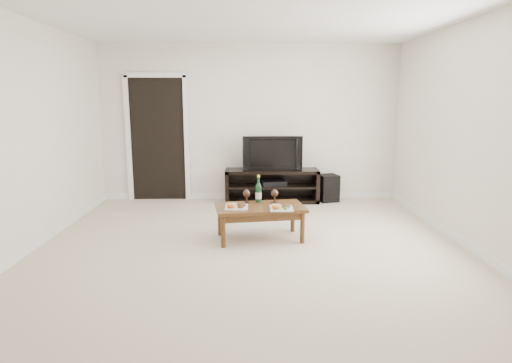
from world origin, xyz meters
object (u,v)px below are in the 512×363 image
Objects in this scene: media_console at (272,186)px; coffee_table at (260,223)px; subwoofer at (328,188)px; television at (272,153)px.

coffee_table is (-0.26, -1.96, -0.07)m from media_console.
subwoofer is at bearing 1.54° from media_console.
television is at bearing 167.53° from subwoofer.
media_console is 1.98m from coffee_table.
coffee_table is at bearing -135.39° from subwoofer.
television is at bearing 82.56° from coffee_table.
television is 1.13m from subwoofer.
coffee_table is (-1.21, -1.99, -0.02)m from subwoofer.
media_console is 3.43× the size of subwoofer.
coffee_table is (-0.26, -1.96, -0.62)m from television.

